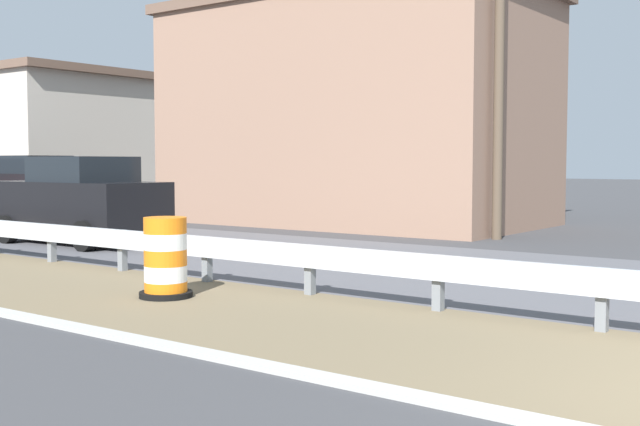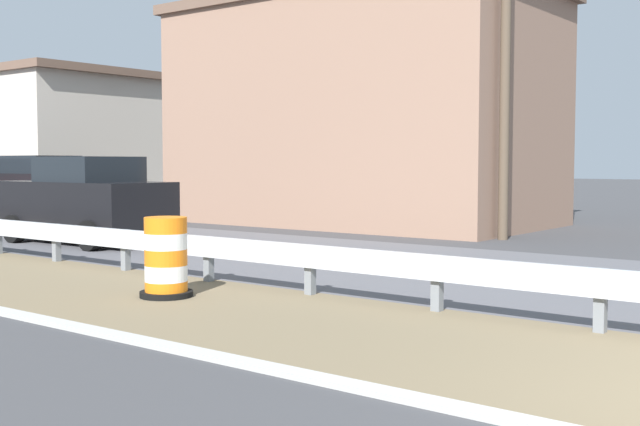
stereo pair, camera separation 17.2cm
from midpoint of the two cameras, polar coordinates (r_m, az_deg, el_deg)
The scene contains 6 objects.
traffic_barrel_close at distance 11.02m, azimuth -10.60°, elevation -3.41°, with size 0.73×0.73×1.10m.
car_lead_far_lane at distance 18.67m, azimuth -16.25°, elevation 0.90°, with size 2.12×4.25×1.97m.
car_distant_a at distance 26.68m, azimuth -19.13°, elevation 1.73°, with size 2.19×4.59×2.05m.
roadside_shop_near at distance 24.02m, azimuth 3.20°, elevation 7.30°, with size 6.42×11.26×6.69m.
roadside_shop_far at distance 38.46m, azimuth -20.51°, elevation 4.83°, with size 8.48×15.72×5.50m.
utility_pole_near at distance 19.49m, azimuth 13.48°, elevation 12.45°, with size 0.24×1.80×9.37m.
Camera 2 is at (-6.47, -0.82, 1.85)m, focal length 44.41 mm.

